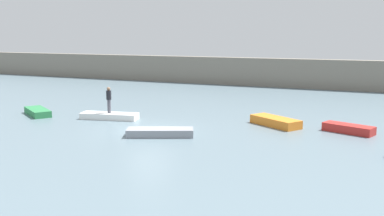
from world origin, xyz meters
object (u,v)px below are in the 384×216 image
object	(u,v)px
rowboat_orange	(275,122)
person_dark_shirt	(109,99)
rowboat_red	(348,129)
rowboat_green	(38,112)
rowboat_white	(109,116)
rowboat_grey	(160,132)

from	to	relation	value
rowboat_orange	person_dark_shirt	distance (m)	10.57
rowboat_orange	rowboat_red	distance (m)	4.15
rowboat_green	person_dark_shirt	distance (m)	5.44
rowboat_green	rowboat_white	world-z (taller)	rowboat_green
rowboat_white	person_dark_shirt	size ratio (longest dim) A/B	2.21
rowboat_red	rowboat_white	bearing A→B (deg)	-152.08
rowboat_orange	rowboat_grey	bearing A→B (deg)	-102.02
rowboat_green	rowboat_grey	distance (m)	10.71
rowboat_green	rowboat_orange	distance (m)	15.83
rowboat_orange	person_dark_shirt	world-z (taller)	person_dark_shirt
rowboat_green	rowboat_white	size ratio (longest dim) A/B	0.81
rowboat_orange	person_dark_shirt	size ratio (longest dim) A/B	1.92
rowboat_grey	person_dark_shirt	distance (m)	6.08
rowboat_orange	rowboat_green	bearing A→B (deg)	-136.68
rowboat_grey	rowboat_orange	distance (m)	7.21
rowboat_red	rowboat_grey	bearing A→B (deg)	-131.87
rowboat_grey	rowboat_orange	bearing A→B (deg)	21.54
rowboat_green	rowboat_white	bearing A→B (deg)	41.17
rowboat_white	rowboat_grey	world-z (taller)	rowboat_grey
rowboat_red	person_dark_shirt	world-z (taller)	person_dark_shirt
rowboat_orange	person_dark_shirt	xyz separation A→B (m)	(-10.26, -2.27, 1.08)
rowboat_red	rowboat_orange	bearing A→B (deg)	-163.07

